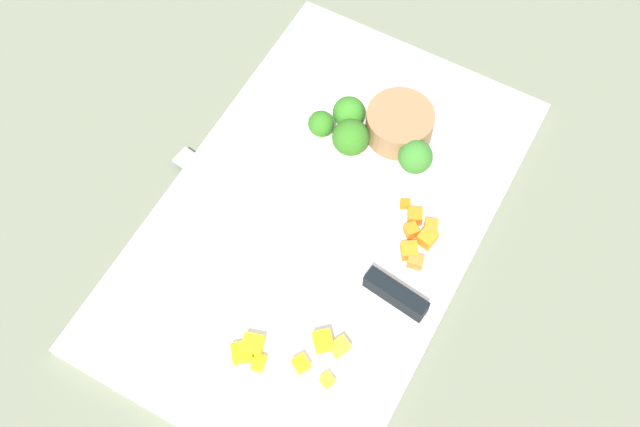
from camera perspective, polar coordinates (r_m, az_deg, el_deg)
The scene contains 22 objects.
ground_plane at distance 0.92m, azimuth 0.00°, elevation -0.64°, with size 4.00×4.00×0.00m, color #666D57.
cutting_board at distance 0.91m, azimuth 0.00°, elevation -0.47°, with size 0.55×0.35×0.01m, color white.
prep_bowl at distance 0.95m, azimuth 5.73°, elevation 6.43°, with size 0.08×0.08×0.04m, color olive.
chef_knife at distance 0.87m, azimuth 1.87°, elevation -3.52°, with size 0.06×0.35×0.02m.
carrot_dice_0 at distance 0.90m, azimuth 6.82°, elevation -0.18°, with size 0.02×0.02×0.01m, color orange.
carrot_dice_1 at distance 0.90m, azimuth 7.93°, elevation -1.13°, with size 0.02×0.02×0.02m, color orange.
carrot_dice_2 at distance 0.89m, azimuth 7.70°, elevation -1.75°, with size 0.02×0.02×0.02m, color orange.
carrot_dice_3 at distance 0.91m, azimuth 6.13°, elevation 0.69°, with size 0.01×0.01×0.01m, color orange.
carrot_dice_4 at distance 0.88m, azimuth 6.72°, elevation -3.71°, with size 0.02×0.01×0.01m, color orange.
carrot_dice_5 at distance 0.90m, azimuth 6.57°, elevation -1.22°, with size 0.01×0.01×0.01m, color orange.
carrot_dice_6 at distance 0.88m, azimuth 6.42°, elevation -2.67°, with size 0.02×0.02×0.01m, color orange.
pepper_dice_0 at distance 0.83m, azimuth 0.51°, elevation -11.89°, with size 0.01×0.01×0.01m, color yellow.
pepper_dice_1 at distance 0.83m, azimuth -1.38°, elevation -10.75°, with size 0.02×0.01×0.01m, color yellow.
pepper_dice_2 at distance 0.84m, azimuth -5.63°, elevation -9.92°, with size 0.02×0.02×0.02m, color yellow.
pepper_dice_3 at distance 0.84m, azimuth -4.84°, elevation -9.42°, with size 0.02×0.02×0.02m, color yellow.
pepper_dice_4 at distance 0.84m, azimuth 0.21°, elevation -9.15°, with size 0.02×0.02×0.02m, color yellow.
pepper_dice_5 at distance 0.84m, azimuth -4.43°, elevation -10.66°, with size 0.02×0.01×0.01m, color yellow.
pepper_dice_6 at distance 0.84m, azimuth 1.42°, elevation -9.54°, with size 0.02×0.01×0.02m, color yellow.
broccoli_floret_0 at distance 0.94m, azimuth 0.07°, elevation 6.44°, with size 0.03×0.03×0.04m.
broccoli_floret_1 at distance 0.95m, azimuth 2.08°, elevation 7.23°, with size 0.04×0.04×0.04m.
broccoli_floret_2 at distance 0.93m, azimuth 6.86°, elevation 4.05°, with size 0.04×0.04×0.04m.
broccoli_floret_3 at distance 0.93m, azimuth 2.20°, elevation 5.46°, with size 0.04×0.04×0.05m.
Camera 1 is at (-0.36, -0.20, 0.82)m, focal length 44.61 mm.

